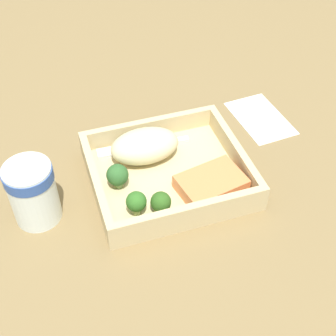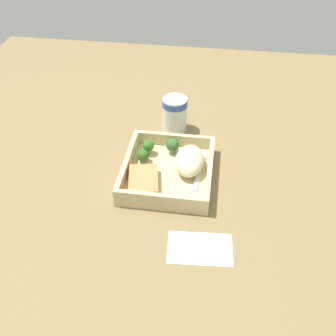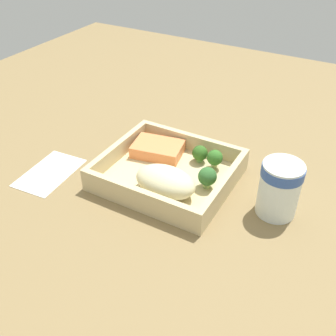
% 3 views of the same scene
% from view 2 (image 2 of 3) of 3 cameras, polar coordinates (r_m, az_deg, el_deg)
% --- Properties ---
extents(ground_plane, '(1.60, 1.60, 0.02)m').
position_cam_2_polar(ground_plane, '(1.00, 0.00, -1.61)').
color(ground_plane, olive).
extents(takeout_tray, '(0.25, 0.22, 0.01)m').
position_cam_2_polar(takeout_tray, '(0.99, 0.00, -0.92)').
color(takeout_tray, '#CDB987').
rests_on(takeout_tray, ground_plane).
extents(tray_rim, '(0.25, 0.22, 0.03)m').
position_cam_2_polar(tray_rim, '(0.98, 0.00, 0.11)').
color(tray_rim, '#CDB987').
rests_on(tray_rim, takeout_tray).
extents(salmon_fillet, '(0.11, 0.09, 0.02)m').
position_cam_2_polar(salmon_fillet, '(0.95, -3.59, -1.92)').
color(salmon_fillet, '#F0864C').
rests_on(salmon_fillet, takeout_tray).
extents(mashed_potatoes, '(0.12, 0.07, 0.05)m').
position_cam_2_polar(mashed_potatoes, '(0.99, 3.16, 1.07)').
color(mashed_potatoes, beige).
rests_on(mashed_potatoes, takeout_tray).
extents(broccoli_floret_1, '(0.03, 0.03, 0.04)m').
position_cam_2_polar(broccoli_floret_1, '(1.03, -2.88, 3.19)').
color(broccoli_floret_1, '#89A15E').
rests_on(broccoli_floret_1, takeout_tray).
extents(broccoli_floret_2, '(0.03, 0.03, 0.04)m').
position_cam_2_polar(broccoli_floret_2, '(1.01, -3.64, 1.81)').
color(broccoli_floret_2, '#75A15B').
rests_on(broccoli_floret_2, takeout_tray).
extents(broccoli_floret_3, '(0.03, 0.03, 0.04)m').
position_cam_2_polar(broccoli_floret_3, '(1.04, 0.44, 3.35)').
color(broccoli_floret_3, '#7E9F5D').
rests_on(broccoli_floret_3, takeout_tray).
extents(fork, '(0.16, 0.03, 0.00)m').
position_cam_2_polar(fork, '(1.01, 4.67, 0.19)').
color(fork, silver).
rests_on(fork, takeout_tray).
extents(paper_cup, '(0.07, 0.07, 0.10)m').
position_cam_2_polar(paper_cup, '(1.13, 1.00, 8.07)').
color(paper_cup, white).
rests_on(paper_cup, ground_plane).
extents(receipt_slip, '(0.10, 0.14, 0.00)m').
position_cam_2_polar(receipt_slip, '(0.84, 4.66, -11.53)').
color(receipt_slip, white).
rests_on(receipt_slip, ground_plane).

